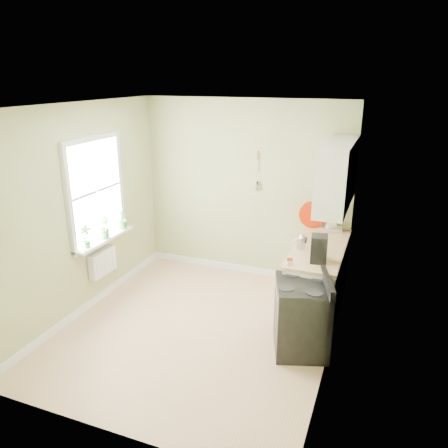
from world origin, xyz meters
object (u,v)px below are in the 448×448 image
(stove, at_px, (301,316))
(stand_mixer, at_px, (333,217))
(kettle, at_px, (301,241))
(coffee_maker, at_px, (319,249))

(stove, xyz_separation_m, stand_mixer, (0.07, 1.69, 0.67))
(stove, xyz_separation_m, kettle, (-0.20, 0.80, 0.58))
(stove, height_order, kettle, kettle)
(coffee_maker, bearing_deg, stand_mixer, 90.16)
(stove, distance_m, coffee_maker, 0.80)
(stove, xyz_separation_m, coffee_maker, (0.07, 0.47, 0.64))
(stove, bearing_deg, kettle, 104.09)
(stand_mixer, bearing_deg, coffee_maker, -89.84)
(stove, relative_size, kettle, 4.94)
(stand_mixer, bearing_deg, kettle, -106.77)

